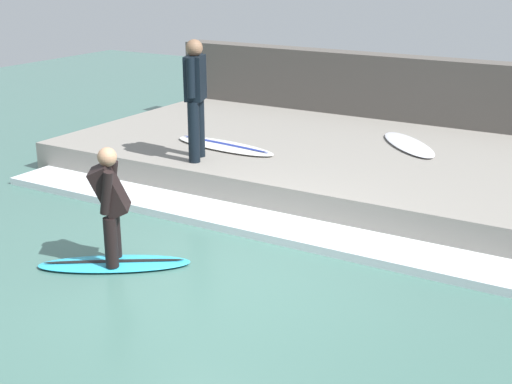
# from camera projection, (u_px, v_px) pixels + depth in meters

# --- Properties ---
(ground_plane) EXTENTS (28.00, 28.00, 0.00)m
(ground_plane) POSITION_uv_depth(u_px,v_px,m) (212.00, 277.00, 7.67)
(ground_plane) COLOR #426B60
(concrete_ledge) EXTENTS (4.40, 9.36, 0.45)m
(concrete_ledge) POSITION_uv_depth(u_px,v_px,m) (362.00, 165.00, 10.93)
(concrete_ledge) COLOR gray
(concrete_ledge) RESTS_ON ground_plane
(back_wall) EXTENTS (0.50, 9.83, 1.58)m
(back_wall) POSITION_uv_depth(u_px,v_px,m) (417.00, 102.00, 12.75)
(back_wall) COLOR #544F49
(back_wall) RESTS_ON ground_plane
(wave_foam_crest) EXTENTS (0.77, 8.90, 0.10)m
(wave_foam_crest) POSITION_uv_depth(u_px,v_px,m) (280.00, 228.00, 8.89)
(wave_foam_crest) COLOR silver
(wave_foam_crest) RESTS_ON ground_plane
(surfboard_riding) EXTENTS (1.34, 1.66, 0.07)m
(surfboard_riding) POSITION_uv_depth(u_px,v_px,m) (114.00, 264.00, 7.92)
(surfboard_riding) COLOR #2DADD1
(surfboard_riding) RESTS_ON ground_plane
(surfer_riding) EXTENTS (0.52, 0.54, 1.31)m
(surfer_riding) POSITION_uv_depth(u_px,v_px,m) (110.00, 200.00, 7.69)
(surfer_riding) COLOR black
(surfer_riding) RESTS_ON surfboard_riding
(surfer_waiting_near) EXTENTS (0.55, 0.38, 1.73)m
(surfer_waiting_near) POSITION_uv_depth(u_px,v_px,m) (195.00, 93.00, 10.14)
(surfer_waiting_near) COLOR black
(surfer_waiting_near) RESTS_ON concrete_ledge
(surfboard_waiting_near) EXTENTS (0.74, 1.91, 0.07)m
(surfboard_waiting_near) POSITION_uv_depth(u_px,v_px,m) (225.00, 146.00, 11.05)
(surfboard_waiting_near) COLOR white
(surfboard_waiting_near) RESTS_ON concrete_ledge
(surfboard_spare) EXTENTS (1.55, 1.46, 0.06)m
(surfboard_spare) POSITION_uv_depth(u_px,v_px,m) (409.00, 144.00, 11.13)
(surfboard_spare) COLOR silver
(surfboard_spare) RESTS_ON concrete_ledge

